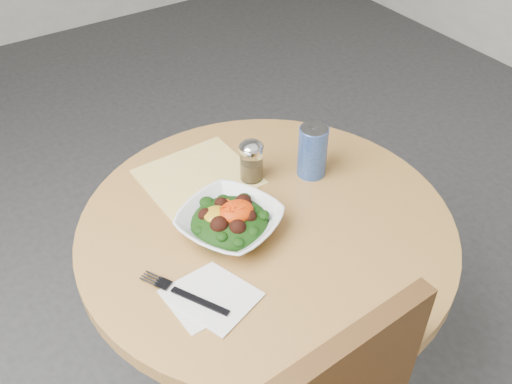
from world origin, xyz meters
TOP-DOWN VIEW (x-y plane):
  - table at (0.00, 0.00)m, footprint 0.90×0.90m
  - cloth_napkin at (-0.05, 0.24)m, footprint 0.28×0.26m
  - paper_napkins at (-0.23, -0.12)m, footprint 0.19×0.19m
  - salad_bowl at (-0.09, 0.02)m, footprint 0.29×0.29m
  - fork at (-0.27, -0.08)m, footprint 0.12×0.20m
  - spice_shaker at (0.06, 0.16)m, footprint 0.06×0.06m
  - beverage_can at (0.21, 0.09)m, footprint 0.08×0.08m

SIDE VIEW (x-z plane):
  - table at x=0.00m, z-range 0.18..0.93m
  - cloth_napkin at x=-0.05m, z-range 0.75..0.75m
  - paper_napkins at x=-0.23m, z-range 0.75..0.75m
  - fork at x=-0.27m, z-range 0.75..0.76m
  - salad_bowl at x=-0.09m, z-range 0.74..0.82m
  - spice_shaker at x=0.06m, z-range 0.75..0.86m
  - beverage_can at x=0.21m, z-range 0.75..0.89m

